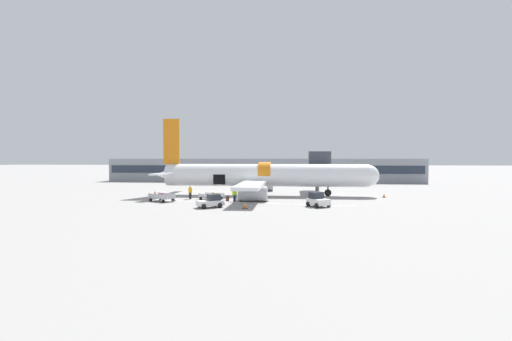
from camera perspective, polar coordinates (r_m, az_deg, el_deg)
The scene contains 18 objects.
ground_plane at distance 46.11m, azimuth -2.55°, elevation -4.65°, with size 500.00×500.00×0.00m, color gray.
apron_marking_line at distance 41.43m, azimuth -2.03°, elevation -5.39°, with size 26.00×3.35×0.01m.
terminal_strip at distance 82.29m, azimuth 1.18°, elevation 0.11°, with size 72.24×10.75×5.34m.
jet_bridge_stub at distance 54.77m, azimuth 10.26°, elevation 1.46°, with size 3.21×9.83×6.39m.
airplane at distance 49.28m, azimuth 0.90°, elevation -0.93°, with size 32.27×26.71×11.20m.
baggage_tug_lead at distance 37.59m, azimuth -7.53°, elevation -5.21°, with size 3.07×2.69×1.43m.
baggage_tug_mid at distance 38.59m, azimuth 10.26°, elevation -4.94°, with size 2.74×2.85×1.60m.
baggage_cart_loading at distance 44.81m, azimuth -7.30°, elevation -4.30°, with size 3.96×2.70×0.94m.
baggage_cart_queued at distance 44.19m, azimuth -15.39°, elevation -4.38°, with size 4.09×2.93×1.00m.
ground_crew_loader_a at distance 46.47m, azimuth -2.76°, elevation -3.41°, with size 0.55×0.62×1.82m.
ground_crew_loader_b at distance 45.88m, azimuth -10.91°, elevation -3.53°, with size 0.61×0.54×1.79m.
ground_crew_driver at distance 42.59m, azimuth -3.62°, elevation -3.98°, with size 0.58×0.39×1.70m.
ground_crew_supervisor at distance 45.31m, azimuth -2.68°, elevation -3.65°, with size 0.58×0.46×1.66m.
suitcase_on_tarmac_upright at distance 43.25m, azimuth -4.76°, elevation -4.73°, with size 0.39×0.20×0.64m.
safety_cone_nose at distance 50.23m, azimuth 20.56°, elevation -3.92°, with size 0.48×0.48×0.58m.
safety_cone_engine_left at distance 36.59m, azimuth -1.88°, elevation -5.84°, with size 0.60×0.60×0.70m.
safety_cone_wingtip at distance 42.68m, azimuth 1.75°, elevation -4.74°, with size 0.60×0.60×0.69m.
safety_cone_tail at distance 52.11m, azimuth -16.50°, elevation -3.64°, with size 0.64×0.64×0.64m.
Camera 1 is at (6.70, -45.31, 5.27)m, focal length 24.00 mm.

